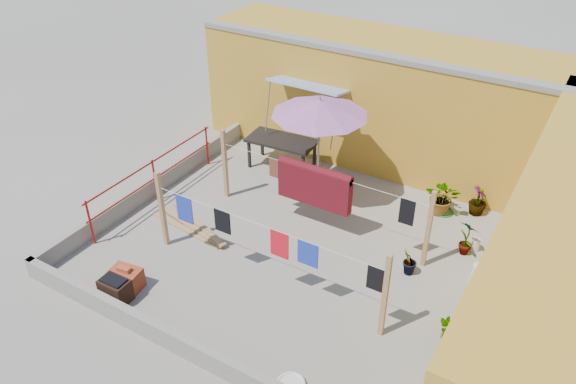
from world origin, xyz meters
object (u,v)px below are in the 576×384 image
Objects in this scene: outdoor_table at (282,142)px; brazier at (116,290)px; brick_stack at (126,279)px; water_jug_a at (478,272)px; plant_back_a at (443,197)px; green_hose at (443,211)px; patio_umbrella at (320,108)px; water_jug_b at (475,245)px.

brazier is at bearing -90.89° from outdoor_table.
outdoor_table reaches higher than brick_stack.
outdoor_table reaches higher than water_jug_a.
green_hose is at bearing 55.33° from plant_back_a.
brazier is 7.43m from plant_back_a.
outdoor_table is 3.66× the size of green_hose.
patio_umbrella is 5.04× the size of brazier.
water_jug_a is 1.18× the size of water_jug_b.
water_jug_a is (5.80, 3.82, -0.06)m from brick_stack.
outdoor_table is (-1.50, 0.80, -1.63)m from patio_umbrella.
patio_umbrella reaches higher than plant_back_a.
brazier is 1.55× the size of water_jug_a.
brick_stack is 2.07× the size of water_jug_b.
green_hose is (2.83, 1.00, -2.35)m from patio_umbrella.
brazier is (-1.59, -5.07, -2.13)m from patio_umbrella.
patio_umbrella is 5.73× the size of green_hose.
water_jug_a is at bearing -12.35° from patio_umbrella.
outdoor_table reaches higher than green_hose.
brazier reaches higher than green_hose.
brick_stack is 7.28m from green_hose.
patio_umbrella is at bearing -160.49° from green_hose.
outdoor_table is 5.45m from water_jug_b.
green_hose is at bearing 134.76° from water_jug_b.
outdoor_table is at bearing -178.11° from plant_back_a.
brick_stack is at bearing -139.53° from water_jug_b.
plant_back_a is at bearing -124.67° from green_hose.
water_jug_a is at bearing 35.99° from brazier.
green_hose is (-1.02, 1.03, -0.10)m from water_jug_b.
green_hose is (4.48, 5.73, -0.19)m from brick_stack.
water_jug_b is 0.62× the size of green_hose.
patio_umbrella reaches higher than brazier.
patio_umbrella reaches higher than brick_stack.
brick_stack reaches higher than brazier.
plant_back_a is at bearing 137.72° from water_jug_b.
water_jug_b is (3.85, -0.03, -2.24)m from patio_umbrella.
patio_umbrella is at bearing 179.54° from water_jug_b.
brazier is 1.14× the size of green_hose.
patio_umbrella is at bearing -161.35° from plant_back_a.
water_jug_a is 0.43× the size of plant_back_a.
patio_umbrella is 4.79m from water_jug_a.
outdoor_table is at bearing 151.91° from patio_umbrella.
green_hose is at bearing 53.98° from brazier.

